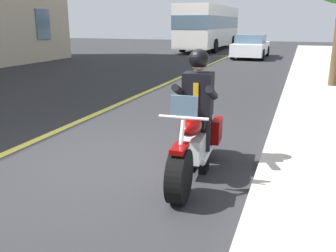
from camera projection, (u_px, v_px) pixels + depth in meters
ground_plane at (121, 164)px, 5.48m from camera, size 80.00×80.00×0.00m
lane_center_stripe at (16, 149)px, 6.14m from camera, size 60.00×0.16×0.01m
motorcycle_main at (194, 144)px, 5.00m from camera, size 2.22×0.70×1.26m
rider_main at (198, 100)px, 5.01m from camera, size 0.65×0.58×1.74m
bus_near at (210, 25)px, 28.37m from camera, size 11.05×2.70×3.30m
car_dark at (251, 46)px, 21.95m from camera, size 4.60×1.92×1.40m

